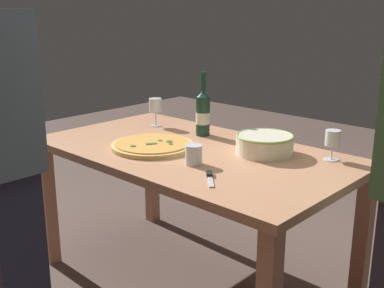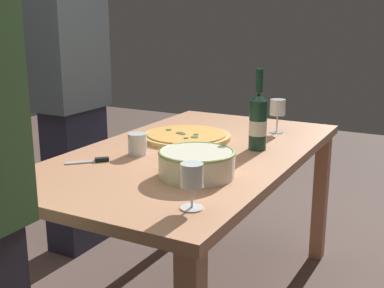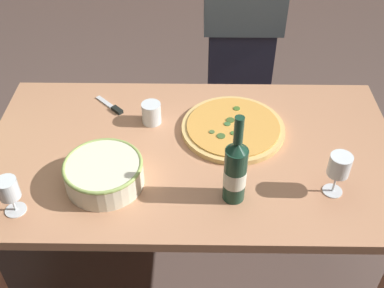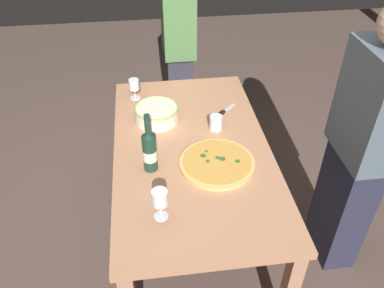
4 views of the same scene
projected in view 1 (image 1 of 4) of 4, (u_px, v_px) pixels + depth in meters
The scene contains 9 objects.
ground_plane at pixel (192, 282), 2.61m from camera, with size 8.00×8.00×0.00m, color brown.
dining_table at pixel (192, 167), 2.43m from camera, with size 1.60×0.90×0.75m.
pizza at pixel (152, 145), 2.43m from camera, with size 0.42×0.42×0.03m.
serving_bowl at pixel (265, 143), 2.32m from camera, with size 0.28×0.28×0.10m.
wine_bottle at pixel (203, 113), 2.64m from camera, with size 0.08×0.08×0.35m.
wine_glass_near_pizza at pixel (333, 140), 2.21m from camera, with size 0.07×0.07×0.14m.
wine_glass_by_bottle at pixel (155, 107), 2.85m from camera, with size 0.08×0.08×0.17m.
cup_amber at pixel (194, 155), 2.16m from camera, with size 0.08×0.08×0.09m, color white.
pizza_knife at pixel (210, 177), 1.99m from camera, with size 0.14×0.14×0.02m.
Camera 1 is at (-1.57, 1.68, 1.43)m, focal length 45.07 mm.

